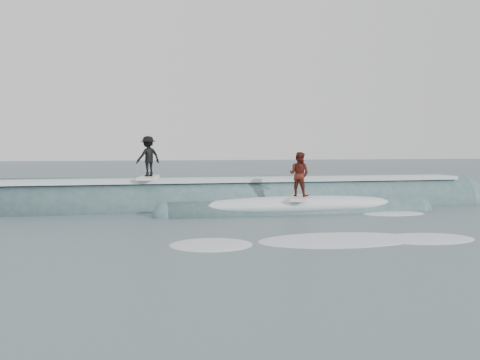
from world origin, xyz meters
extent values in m
plane|color=#384951|center=(0.00, 0.00, 0.00)|extent=(160.00, 160.00, 0.00)
cylinder|color=#35595A|center=(0.00, 4.96, 0.00)|extent=(19.21, 1.96, 1.96)
sphere|color=#35595A|center=(9.60, 4.96, 0.00)|extent=(1.96, 1.96, 1.96)
cylinder|color=#35595A|center=(1.80, 2.76, 0.00)|extent=(9.00, 0.98, 0.98)
sphere|color=#35595A|center=(-2.70, 2.76, 0.00)|extent=(0.98, 0.98, 0.98)
sphere|color=#35595A|center=(6.30, 2.76, 0.00)|extent=(0.98, 0.98, 0.98)
cube|color=silver|center=(0.00, 4.96, 1.05)|extent=(18.00, 1.30, 0.14)
ellipsoid|color=silver|center=(1.80, 2.76, 0.30)|extent=(7.60, 1.30, 0.60)
cube|color=silver|center=(-3.17, 4.96, 1.17)|extent=(0.95, 2.07, 0.10)
imported|color=black|center=(-3.17, 4.96, 1.94)|extent=(1.08, 0.93, 1.45)
cube|color=silver|center=(1.80, 2.76, 0.54)|extent=(1.23, 2.06, 0.10)
imported|color=#4F170E|center=(1.80, 2.76, 1.35)|extent=(0.93, 0.92, 1.51)
ellipsoid|color=silver|center=(1.03, -2.46, 0.00)|extent=(4.20, 2.86, 0.10)
ellipsoid|color=silver|center=(4.91, 1.95, 0.00)|extent=(1.79, 1.22, 0.10)
ellipsoid|color=silver|center=(3.21, -2.76, 0.00)|extent=(2.29, 1.56, 0.10)
ellipsoid|color=silver|center=(-2.12, -2.42, 0.00)|extent=(2.10, 1.43, 0.10)
cylinder|color=#35595A|center=(-8.22, 14.00, 0.00)|extent=(22.00, 0.70, 0.70)
cylinder|color=#35595A|center=(8.00, 18.00, 0.00)|extent=(22.00, 0.80, 0.80)
cylinder|color=#35595A|center=(-2.26, 22.00, 0.00)|extent=(22.00, 0.60, 0.60)
camera|label=1|loc=(-4.14, -14.54, 2.26)|focal=40.00mm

